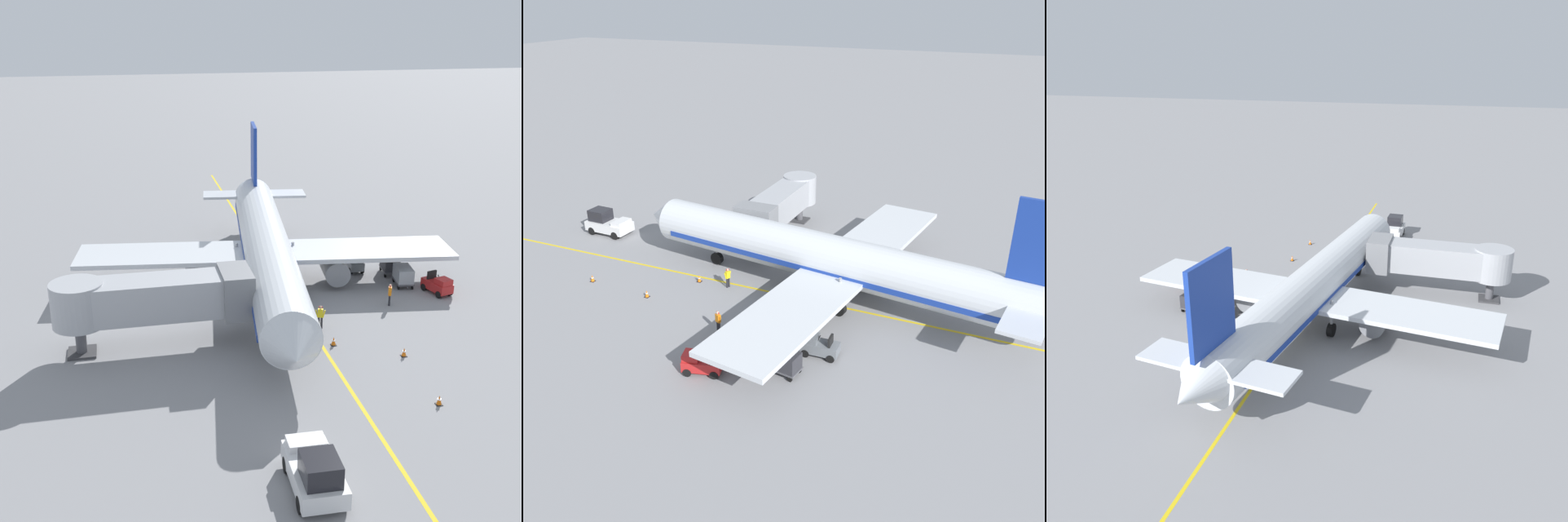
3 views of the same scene
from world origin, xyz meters
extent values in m
plane|color=gray|center=(0.00, 0.00, 0.00)|extent=(400.00, 400.00, 0.00)
cube|color=gold|center=(0.00, 0.00, 0.00)|extent=(0.24, 80.00, 0.01)
cylinder|color=silver|center=(1.36, 0.37, 3.29)|extent=(7.94, 32.21, 3.70)
cube|color=#193899|center=(1.36, 0.37, 2.82)|extent=(7.64, 29.68, 0.44)
cone|color=silver|center=(3.66, 17.42, 3.29)|extent=(3.91, 2.86, 3.63)
cone|color=silver|center=(-0.97, -16.87, 3.58)|extent=(3.49, 3.20, 3.14)
cube|color=black|center=(3.42, 15.63, 3.93)|extent=(2.90, 1.46, 0.60)
cube|color=silver|center=(1.23, -0.62, 2.64)|extent=(30.43, 9.16, 0.36)
cylinder|color=gray|center=(-4.12, 0.91, 1.39)|extent=(2.41, 3.44, 2.00)
cylinder|color=gray|center=(6.78, -0.56, 1.39)|extent=(2.41, 3.44, 2.00)
cube|color=#193899|center=(-0.65, -14.49, 7.88)|extent=(0.91, 4.40, 5.50)
cube|color=silver|center=(-0.62, -14.30, 3.84)|extent=(10.26, 3.91, 0.24)
cylinder|color=black|center=(2.86, 11.47, 0.55)|extent=(0.59, 1.15, 1.10)
cylinder|color=gray|center=(2.86, 11.47, 2.10)|extent=(0.24, 0.24, 2.00)
cylinder|color=black|center=(-1.19, -1.30, 0.55)|extent=(0.59, 1.15, 1.10)
cylinder|color=gray|center=(-1.19, -1.30, 2.10)|extent=(0.24, 0.24, 2.00)
cylinder|color=black|center=(3.37, -1.92, 0.55)|extent=(0.59, 1.15, 1.10)
cylinder|color=gray|center=(3.37, -1.92, 2.10)|extent=(0.24, 0.24, 2.00)
cube|color=#A8AAAF|center=(10.04, 8.82, 3.49)|extent=(10.94, 2.80, 2.60)
cube|color=gray|center=(5.37, 8.82, 3.49)|extent=(2.00, 3.50, 2.99)
cylinder|color=#A8AAAF|center=(15.51, 8.82, 3.49)|extent=(3.36, 3.36, 2.86)
cylinder|color=#4C4C51|center=(15.51, 8.82, 1.09)|extent=(0.70, 0.70, 2.19)
cube|color=#38383A|center=(15.51, 8.82, 0.08)|extent=(1.80, 1.80, 0.16)
cube|color=silver|center=(4.58, 24.72, 0.85)|extent=(2.32, 4.46, 0.90)
cube|color=black|center=(4.60, 25.70, 1.85)|extent=(1.70, 1.89, 1.10)
cube|color=silver|center=(4.53, 23.18, 1.48)|extent=(1.90, 1.15, 0.36)
cylinder|color=black|center=(5.47, 23.26, 0.40)|extent=(0.37, 0.81, 0.80)
cylinder|color=black|center=(3.60, 23.31, 0.40)|extent=(0.37, 0.81, 0.80)
cylinder|color=black|center=(5.55, 26.12, 0.40)|extent=(0.37, 0.81, 0.80)
cylinder|color=black|center=(3.68, 26.17, 0.40)|extent=(0.37, 0.81, 0.80)
cube|color=#B21E1E|center=(-11.46, 4.29, 0.63)|extent=(1.81, 2.73, 0.70)
cube|color=#B21E1E|center=(-11.63, 4.96, 1.20)|extent=(1.26, 1.28, 0.44)
cube|color=black|center=(-11.28, 3.63, 1.30)|extent=(0.85, 0.37, 0.64)
cylinder|color=black|center=(-11.49, 4.41, 1.28)|extent=(0.15, 0.28, 0.54)
cylinder|color=black|center=(-12.20, 5.00, 0.28)|extent=(0.34, 0.59, 0.56)
cylinder|color=black|center=(-11.16, 5.28, 0.28)|extent=(0.34, 0.59, 0.56)
cylinder|color=black|center=(-11.75, 3.31, 0.28)|extent=(0.34, 0.59, 0.56)
cylinder|color=black|center=(-10.71, 3.59, 0.28)|extent=(0.34, 0.59, 0.56)
cube|color=slate|center=(-6.64, -1.87, 0.63)|extent=(1.32, 2.56, 0.70)
cube|color=slate|center=(-6.68, -1.19, 1.20)|extent=(1.07, 1.10, 0.44)
cube|color=black|center=(-6.61, -2.56, 1.30)|extent=(0.85, 0.20, 0.64)
cylinder|color=black|center=(-6.65, -1.75, 1.28)|extent=(0.09, 0.27, 0.54)
cylinder|color=black|center=(-7.22, -1.03, 0.28)|extent=(0.23, 0.57, 0.56)
cylinder|color=black|center=(-6.15, -0.97, 0.28)|extent=(0.23, 0.57, 0.56)
cylinder|color=black|center=(-7.14, -2.77, 0.28)|extent=(0.23, 0.57, 0.56)
cylinder|color=black|center=(-6.06, -2.72, 0.28)|extent=(0.23, 0.57, 0.56)
cube|color=#4C4C51|center=(-9.46, 2.30, 0.42)|extent=(1.61, 2.37, 0.12)
cube|color=#999EA3|center=(-9.46, 2.30, 1.03)|extent=(1.53, 2.25, 1.10)
cylinder|color=#4C4C51|center=(-9.25, 3.74, 0.41)|extent=(0.17, 0.70, 0.07)
cylinder|color=black|center=(-9.89, 3.20, 0.18)|extent=(0.17, 0.37, 0.36)
cylinder|color=black|center=(-8.80, 3.04, 0.18)|extent=(0.17, 0.37, 0.36)
cylinder|color=black|center=(-10.13, 1.57, 0.18)|extent=(0.17, 0.37, 0.36)
cylinder|color=black|center=(-9.04, 1.41, 0.18)|extent=(0.17, 0.37, 0.36)
cube|color=#4C4C51|center=(-9.42, -0.41, 0.42)|extent=(1.61, 2.37, 0.12)
cube|color=#2D2D33|center=(-9.42, -0.41, 1.03)|extent=(1.53, 2.25, 1.10)
cylinder|color=#4C4C51|center=(-9.21, 1.02, 0.41)|extent=(0.17, 0.70, 0.07)
cylinder|color=black|center=(-9.85, 0.49, 0.18)|extent=(0.17, 0.37, 0.36)
cylinder|color=black|center=(-8.76, 0.33, 0.18)|extent=(0.17, 0.37, 0.36)
cylinder|color=black|center=(-10.09, -1.15, 0.18)|extent=(0.17, 0.37, 0.36)
cylinder|color=black|center=(-9.00, -1.31, 0.18)|extent=(0.17, 0.37, 0.36)
cylinder|color=#232328|center=(-0.74, 8.47, 0.42)|extent=(0.15, 0.15, 0.85)
cylinder|color=#232328|center=(-0.55, 8.41, 0.42)|extent=(0.15, 0.15, 0.85)
cube|color=yellow|center=(-0.65, 8.44, 1.15)|extent=(0.44, 0.35, 0.60)
cylinder|color=yellow|center=(-0.89, 8.52, 1.10)|extent=(0.24, 0.16, 0.57)
cylinder|color=yellow|center=(-0.41, 8.36, 1.10)|extent=(0.24, 0.16, 0.57)
sphere|color=tan|center=(-0.65, 8.44, 1.58)|extent=(0.22, 0.22, 0.22)
cube|color=red|center=(-0.65, 8.44, 1.60)|extent=(0.28, 0.16, 0.10)
cylinder|color=#232328|center=(-6.94, 5.66, 0.42)|extent=(0.15, 0.15, 0.85)
cylinder|color=#232328|center=(-6.86, 5.84, 0.42)|extent=(0.15, 0.15, 0.85)
cube|color=orange|center=(-6.90, 5.75, 1.15)|extent=(0.38, 0.45, 0.60)
cylinder|color=orange|center=(-7.00, 5.52, 1.10)|extent=(0.18, 0.24, 0.57)
cylinder|color=orange|center=(-6.79, 5.98, 1.10)|extent=(0.18, 0.24, 0.57)
sphere|color=beige|center=(-6.90, 5.75, 1.58)|extent=(0.22, 0.22, 0.22)
cube|color=red|center=(-6.90, 5.75, 1.60)|extent=(0.18, 0.27, 0.10)
cube|color=black|center=(-0.78, 11.11, 0.02)|extent=(0.36, 0.36, 0.04)
cone|color=orange|center=(-0.78, 11.11, 0.32)|extent=(0.30, 0.30, 0.55)
cylinder|color=white|center=(-0.78, 11.11, 0.34)|extent=(0.21, 0.21, 0.06)
cube|color=black|center=(-4.73, 13.53, 0.02)|extent=(0.36, 0.36, 0.04)
cone|color=orange|center=(-4.73, 13.53, 0.32)|extent=(0.30, 0.30, 0.55)
cylinder|color=white|center=(-4.73, 13.53, 0.34)|extent=(0.21, 0.21, 0.06)
cube|color=black|center=(-4.35, 19.30, 0.02)|extent=(0.36, 0.36, 0.04)
cone|color=orange|center=(-4.35, 19.30, 0.32)|extent=(0.30, 0.30, 0.55)
cylinder|color=white|center=(-4.35, 19.30, 0.34)|extent=(0.21, 0.21, 0.06)
camera|label=1|loc=(12.42, 49.48, 20.80)|focal=46.68mm
camera|label=2|loc=(-36.87, -12.64, 22.22)|focal=39.61mm
camera|label=3|loc=(12.66, -41.09, 21.48)|focal=39.13mm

